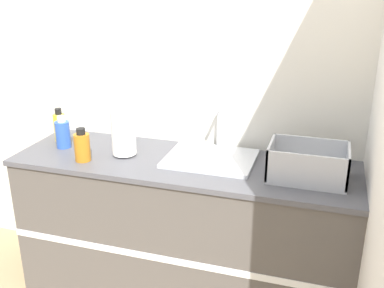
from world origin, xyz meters
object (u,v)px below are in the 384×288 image
at_px(sink, 211,157).
at_px(dish_rack, 308,166).
at_px(bottle_yellow, 60,127).
at_px(bottle_blue, 63,134).
at_px(paper_towel_roll, 123,133).
at_px(bottle_amber, 82,146).

height_order(sink, dish_rack, sink).
bearing_deg(bottle_yellow, bottle_blue, -49.46).
xyz_separation_m(paper_towel_roll, bottle_blue, (-0.41, 0.01, -0.05)).
bearing_deg(bottle_blue, bottle_yellow, 130.54).
bearing_deg(dish_rack, bottle_yellow, 175.69).
height_order(bottle_amber, bottle_yellow, bottle_yellow).
height_order(dish_rack, bottle_amber, bottle_amber).
relative_size(dish_rack, bottle_amber, 2.08).
bearing_deg(sink, bottle_blue, -175.40).
relative_size(sink, bottle_yellow, 2.34).
bearing_deg(bottle_yellow, dish_rack, -4.31).
xyz_separation_m(sink, bottle_amber, (-0.69, -0.23, 0.07)).
relative_size(paper_towel_roll, bottle_amber, 1.40).
xyz_separation_m(paper_towel_roll, bottle_yellow, (-0.49, 0.10, -0.04)).
relative_size(dish_rack, bottle_yellow, 1.87).
bearing_deg(sink, bottle_amber, -161.86).
height_order(dish_rack, bottle_blue, bottle_blue).
height_order(paper_towel_roll, bottle_amber, paper_towel_roll).
bearing_deg(dish_rack, sink, 169.93).
relative_size(paper_towel_roll, dish_rack, 0.67).
height_order(bottle_blue, bottle_yellow, bottle_yellow).
distance_m(sink, paper_towel_roll, 0.52).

